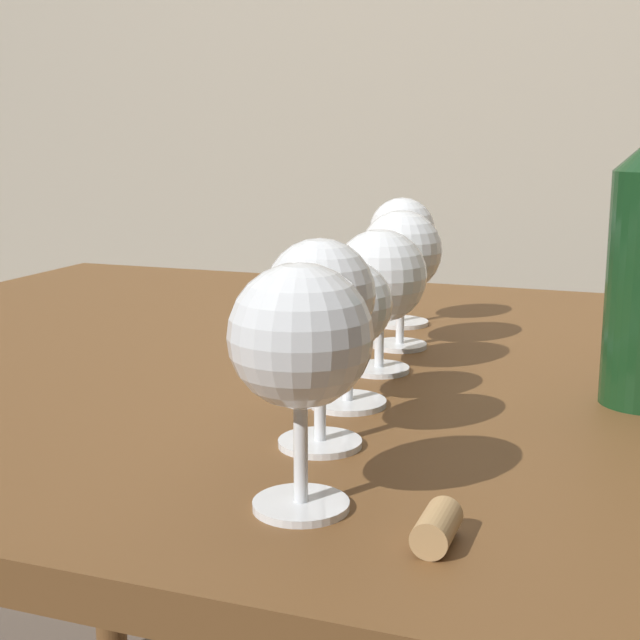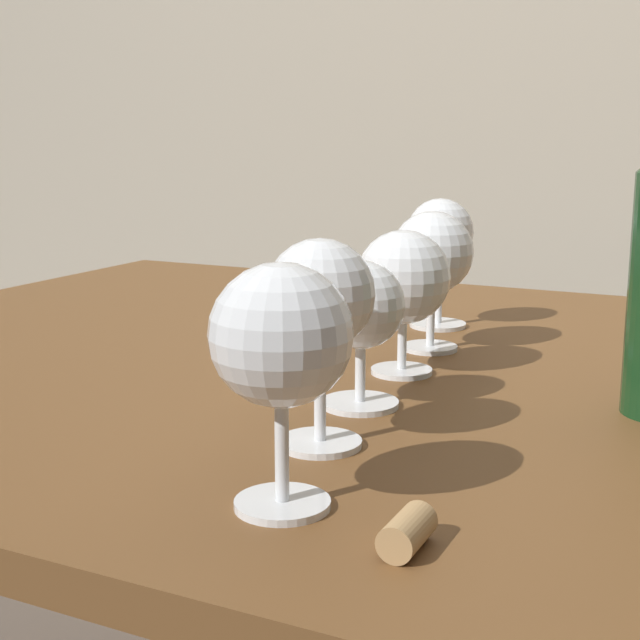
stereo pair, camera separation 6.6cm
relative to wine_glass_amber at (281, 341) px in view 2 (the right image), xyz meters
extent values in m
cube|color=brown|center=(-0.10, 0.37, -0.12)|extent=(1.30, 0.99, 0.03)
cylinder|color=brown|center=(-0.70, 0.81, -0.49)|extent=(0.06, 0.06, 0.71)
cylinder|color=white|center=(0.00, 0.00, -0.11)|extent=(0.06, 0.06, 0.00)
cylinder|color=white|center=(0.00, 0.00, -0.06)|extent=(0.01, 0.01, 0.08)
sphere|color=white|center=(0.00, 0.00, 0.00)|extent=(0.09, 0.09, 0.09)
ellipsoid|color=gold|center=(0.00, 0.00, 0.00)|extent=(0.08, 0.08, 0.03)
cylinder|color=white|center=(-0.03, 0.11, -0.11)|extent=(0.06, 0.06, 0.00)
cylinder|color=white|center=(-0.03, 0.11, -0.06)|extent=(0.01, 0.01, 0.08)
sphere|color=white|center=(-0.03, 0.11, 0.01)|extent=(0.08, 0.08, 0.08)
ellipsoid|color=maroon|center=(-0.03, 0.11, 0.00)|extent=(0.07, 0.07, 0.03)
cylinder|color=white|center=(-0.04, 0.22, -0.11)|extent=(0.07, 0.07, 0.00)
cylinder|color=white|center=(-0.04, 0.22, -0.07)|extent=(0.01, 0.01, 0.06)
sphere|color=white|center=(-0.04, 0.22, -0.02)|extent=(0.07, 0.07, 0.07)
ellipsoid|color=beige|center=(-0.04, 0.22, -0.02)|extent=(0.07, 0.07, 0.04)
cylinder|color=white|center=(-0.05, 0.33, -0.11)|extent=(0.06, 0.06, 0.00)
cylinder|color=white|center=(-0.05, 0.33, -0.07)|extent=(0.01, 0.01, 0.06)
sphere|color=white|center=(-0.05, 0.33, -0.01)|extent=(0.09, 0.09, 0.09)
ellipsoid|color=#470A16|center=(-0.05, 0.33, -0.01)|extent=(0.08, 0.08, 0.04)
cylinder|color=white|center=(-0.06, 0.44, -0.11)|extent=(0.06, 0.06, 0.00)
cylinder|color=white|center=(-0.06, 0.44, -0.07)|extent=(0.01, 0.01, 0.07)
sphere|color=white|center=(-0.06, 0.44, 0.00)|extent=(0.09, 0.09, 0.09)
ellipsoid|color=#EACC66|center=(-0.06, 0.44, 0.00)|extent=(0.08, 0.08, 0.04)
cylinder|color=white|center=(-0.09, 0.56, -0.11)|extent=(0.07, 0.07, 0.00)
cylinder|color=white|center=(-0.09, 0.56, -0.06)|extent=(0.01, 0.01, 0.08)
sphere|color=white|center=(-0.09, 0.56, 0.01)|extent=(0.08, 0.08, 0.08)
ellipsoid|color=#380711|center=(-0.09, 0.56, 0.00)|extent=(0.07, 0.07, 0.02)
cylinder|color=tan|center=(0.09, -0.02, -0.10)|extent=(0.02, 0.04, 0.02)
camera|label=1|loc=(0.20, -0.50, 0.12)|focal=51.30mm
camera|label=2|loc=(0.26, -0.47, 0.12)|focal=51.30mm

